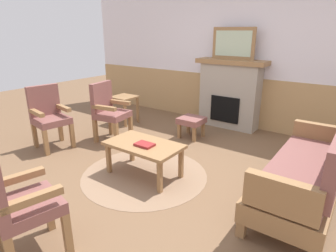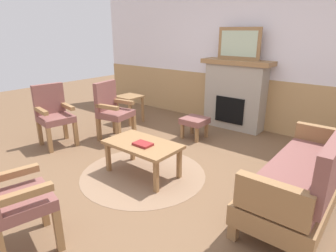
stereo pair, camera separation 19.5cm
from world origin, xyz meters
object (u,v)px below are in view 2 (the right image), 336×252
couch (306,176)px  book_on_table (143,144)px  coffee_table (142,147)px  side_table (130,101)px  fireplace (235,94)px  armchair_front_left (8,196)px  armchair_by_window_left (53,112)px  framed_picture (239,44)px  footstool (195,122)px  armchair_near_fireplace (112,108)px

couch → book_on_table: (-1.76, -0.53, 0.06)m
coffee_table → side_table: 2.25m
fireplace → armchair_front_left: 4.11m
armchair_by_window_left → fireplace: bearing=54.3°
framed_picture → coffee_table: bearing=-90.9°
framed_picture → armchair_by_window_left: bearing=-125.7°
framed_picture → armchair_by_window_left: (-1.87, -2.60, -1.02)m
book_on_table → side_table: bearing=140.2°
fireplace → side_table: (-1.77, -1.02, -0.22)m
footstool → armchair_front_left: (0.33, -3.17, 0.25)m
fireplace → book_on_table: fireplace is taller
fireplace → coffee_table: bearing=-90.9°
footstool → armchair_near_fireplace: (-1.07, -0.90, 0.25)m
fireplace → armchair_front_left: size_ratio=1.33×
armchair_front_left → footstool: bearing=96.0°
armchair_near_fireplace → armchair_front_left: (1.41, -2.27, 0.00)m
fireplace → framed_picture: framed_picture is taller
couch → footstool: (-2.03, 1.04, -0.11)m
book_on_table → framed_picture: bearing=90.4°
armchair_front_left → side_table: size_ratio=1.78×
fireplace → armchair_near_fireplace: fireplace is taller
book_on_table → footstool: (-0.28, 1.57, -0.17)m
couch → fireplace: bearing=131.8°
book_on_table → armchair_front_left: armchair_front_left is taller
couch → armchair_near_fireplace: bearing=177.4°
framed_picture → armchair_near_fireplace: bearing=-125.9°
couch → armchair_near_fireplace: 3.11m
coffee_table → footstool: bearing=98.2°
footstool → armchair_near_fireplace: size_ratio=0.41×
coffee_table → armchair_near_fireplace: bearing=154.4°
armchair_front_left → coffee_table: bearing=93.9°
coffee_table → book_on_table: book_on_table is taller
armchair_near_fireplace → armchair_by_window_left: bearing=-125.3°
framed_picture → armchair_front_left: framed_picture is taller
book_on_table → couch: bearing=16.8°
fireplace → footstool: size_ratio=3.25×
fireplace → couch: (1.77, -1.99, -0.26)m
couch → coffee_table: couch is taller
book_on_table → footstool: bearing=100.1°
framed_picture → armchair_by_window_left: size_ratio=0.82×
coffee_table → armchair_by_window_left: 1.84m
book_on_table → armchair_by_window_left: size_ratio=0.23×
armchair_near_fireplace → fireplace: bearing=54.1°
book_on_table → armchair_by_window_left: 1.89m
book_on_table → armchair_near_fireplace: (-1.35, 0.67, 0.08)m
armchair_near_fireplace → framed_picture: bearing=54.1°
fireplace → couch: fireplace is taller
armchair_front_left → book_on_table: bearing=91.9°
footstool → side_table: size_ratio=0.73×
armchair_by_window_left → side_table: armchair_by_window_left is taller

